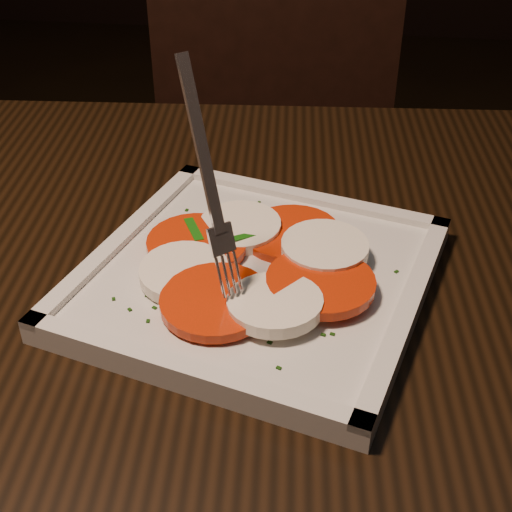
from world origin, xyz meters
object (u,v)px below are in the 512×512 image
Objects in this scene: table at (363,403)px; chair at (272,163)px; plate at (256,279)px; fork at (203,175)px.

table is 1.35× the size of chair.
table is 4.80× the size of plate.
fork is at bearing -177.71° from table.
plate is at bearing 166.21° from table.
plate is 1.60× the size of fork.
chair is 3.54× the size of plate.
table is at bearing -13.79° from plate.
table is 0.68m from chair.
table is 7.66× the size of fork.
fork is at bearing -139.72° from plate.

